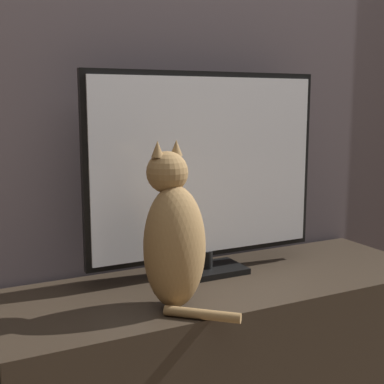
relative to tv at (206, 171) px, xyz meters
name	(u,v)px	position (x,y,z in m)	size (l,w,h in m)	color
wall_back	(184,33)	(0.02, 0.20, 0.47)	(4.80, 0.05, 2.60)	#564C51
tv_stand	(224,348)	(0.02, -0.10, -0.59)	(1.48, 0.51, 0.48)	#33281E
tv	(206,171)	(0.00, 0.00, 0.00)	(0.84, 0.16, 0.68)	black
cat	(173,238)	(-0.23, -0.22, -0.15)	(0.22, 0.30, 0.48)	#997547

